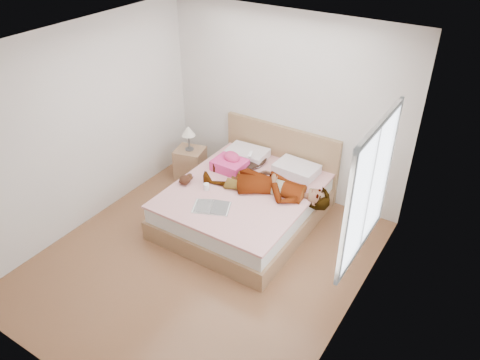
{
  "coord_description": "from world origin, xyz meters",
  "views": [
    {
      "loc": [
        2.7,
        -3.38,
        3.91
      ],
      "look_at": [
        0.0,
        0.85,
        0.7
      ],
      "focal_mm": 35.0,
      "sensor_mm": 36.0,
      "label": 1
    }
  ],
  "objects": [
    {
      "name": "room_shell",
      "position": [
        1.77,
        0.3,
        1.5
      ],
      "size": [
        4.0,
        4.0,
        4.0
      ],
      "color": "white",
      "rests_on": "ground"
    },
    {
      "name": "magazine",
      "position": [
        -0.11,
        0.37,
        0.52
      ],
      "size": [
        0.53,
        0.45,
        0.03
      ],
      "color": "white",
      "rests_on": "bed"
    },
    {
      "name": "bed",
      "position": [
        0.0,
        1.04,
        0.28
      ],
      "size": [
        1.8,
        2.08,
        1.0
      ],
      "color": "olive",
      "rests_on": "ground"
    },
    {
      "name": "ground",
      "position": [
        0.0,
        0.0,
        0.0
      ],
      "size": [
        4.0,
        4.0,
        0.0
      ],
      "primitive_type": "plane",
      "color": "#502E19",
      "rests_on": "ground"
    },
    {
      "name": "phone",
      "position": [
        -0.25,
        1.51,
        0.69
      ],
      "size": [
        0.06,
        0.1,
        0.05
      ],
      "primitive_type": "cube",
      "rotation": [
        0.44,
        0.0,
        0.19
      ],
      "color": "silver",
      "rests_on": "bed"
    },
    {
      "name": "hair",
      "position": [
        -0.32,
        1.56,
        0.55
      ],
      "size": [
        0.64,
        0.71,
        0.09
      ],
      "primitive_type": "ellipsoid",
      "rotation": [
        0.0,
        0.0,
        -0.33
      ],
      "color": "black",
      "rests_on": "bed"
    },
    {
      "name": "coffee_mug",
      "position": [
        -0.4,
        0.67,
        0.56
      ],
      "size": [
        0.12,
        0.1,
        0.09
      ],
      "color": "white",
      "rests_on": "bed"
    },
    {
      "name": "nightstand",
      "position": [
        -1.26,
        1.41,
        0.3
      ],
      "size": [
        0.49,
        0.46,
        0.9
      ],
      "color": "brown",
      "rests_on": "ground"
    },
    {
      "name": "plush_toy",
      "position": [
        -0.72,
        0.64,
        0.57
      ],
      "size": [
        0.17,
        0.23,
        0.12
      ],
      "color": "black",
      "rests_on": "bed"
    },
    {
      "name": "towel",
      "position": [
        -0.43,
        1.27,
        0.61
      ],
      "size": [
        0.45,
        0.39,
        0.24
      ],
      "color": "#FB448B",
      "rests_on": "bed"
    },
    {
      "name": "woman",
      "position": [
        0.25,
        1.11,
        0.63
      ],
      "size": [
        1.78,
        0.95,
        0.23
      ],
      "primitive_type": "imported",
      "rotation": [
        0.0,
        0.0,
        -1.38
      ],
      "color": "white",
      "rests_on": "bed"
    }
  ]
}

